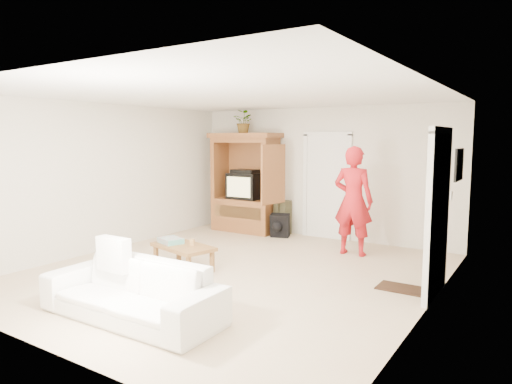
% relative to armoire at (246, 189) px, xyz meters
% --- Properties ---
extents(floor, '(6.00, 6.00, 0.00)m').
position_rel_armoire_xyz_m(floor, '(1.58, -2.66, -0.91)').
color(floor, tan).
rests_on(floor, ground).
extents(ceiling, '(6.00, 6.00, 0.00)m').
position_rel_armoire_xyz_m(ceiling, '(1.58, -2.66, 1.69)').
color(ceiling, white).
rests_on(ceiling, floor).
extents(wall_back, '(5.50, 0.00, 5.50)m').
position_rel_armoire_xyz_m(wall_back, '(1.58, 0.34, 0.39)').
color(wall_back, silver).
rests_on(wall_back, floor).
extents(wall_front, '(5.50, 0.00, 5.50)m').
position_rel_armoire_xyz_m(wall_front, '(1.58, -5.66, 0.39)').
color(wall_front, silver).
rests_on(wall_front, floor).
extents(wall_left, '(0.00, 6.00, 6.00)m').
position_rel_armoire_xyz_m(wall_left, '(-1.17, -2.66, 0.39)').
color(wall_left, silver).
rests_on(wall_left, floor).
extents(wall_right, '(0.00, 6.00, 6.00)m').
position_rel_armoire_xyz_m(wall_right, '(4.33, -2.66, 0.39)').
color(wall_right, silver).
rests_on(wall_right, floor).
extents(armoire, '(1.82, 1.14, 2.10)m').
position_rel_armoire_xyz_m(armoire, '(0.00, 0.00, 0.00)').
color(armoire, brown).
rests_on(armoire, floor).
extents(door_back, '(0.85, 0.05, 2.04)m').
position_rel_armoire_xyz_m(door_back, '(1.73, 0.31, 0.11)').
color(door_back, white).
rests_on(door_back, floor).
extents(doorway_right, '(0.05, 0.90, 2.04)m').
position_rel_armoire_xyz_m(doorway_right, '(4.30, -2.06, 0.11)').
color(doorway_right, black).
rests_on(doorway_right, floor).
extents(framed_picture, '(0.03, 0.60, 0.48)m').
position_rel_armoire_xyz_m(framed_picture, '(4.31, -0.76, 0.69)').
color(framed_picture, black).
rests_on(framed_picture, wall_right).
extents(doormat, '(0.60, 0.40, 0.02)m').
position_rel_armoire_xyz_m(doormat, '(3.88, -2.06, -0.90)').
color(doormat, '#382316').
rests_on(doormat, floor).
extents(plant, '(0.43, 0.38, 0.47)m').
position_rel_armoire_xyz_m(plant, '(-0.02, -0.03, 1.43)').
color(plant, '#4C7238').
rests_on(plant, armoire).
extents(man, '(0.69, 0.47, 1.86)m').
position_rel_armoire_xyz_m(man, '(2.66, -0.67, 0.02)').
color(man, red).
rests_on(man, floor).
extents(sofa, '(2.15, 0.87, 0.62)m').
position_rel_armoire_xyz_m(sofa, '(1.64, -4.67, -0.60)').
color(sofa, white).
rests_on(sofa, floor).
extents(coffee_table, '(1.11, 0.77, 0.38)m').
position_rel_armoire_xyz_m(coffee_table, '(0.82, -2.93, -0.58)').
color(coffee_table, brown).
rests_on(coffee_table, floor).
extents(towel, '(0.45, 0.39, 0.08)m').
position_rel_armoire_xyz_m(towel, '(0.57, -2.93, -0.49)').
color(towel, '#CC445F').
rests_on(towel, coffee_table).
extents(candle, '(0.08, 0.08, 0.10)m').
position_rel_armoire_xyz_m(candle, '(0.96, -2.88, -0.48)').
color(candle, tan).
rests_on(candle, coffee_table).
extents(backpack_black, '(0.42, 0.32, 0.46)m').
position_rel_armoire_xyz_m(backpack_black, '(0.93, -0.15, -0.68)').
color(backpack_black, black).
rests_on(backpack_black, floor).
extents(backpack_olive, '(0.38, 0.28, 0.71)m').
position_rel_armoire_xyz_m(backpack_olive, '(0.78, 0.14, -0.56)').
color(backpack_olive, '#47442B').
rests_on(backpack_olive, floor).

